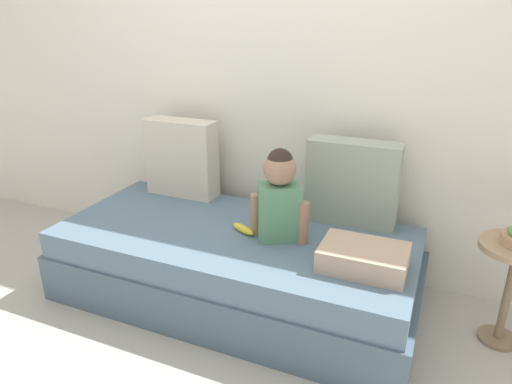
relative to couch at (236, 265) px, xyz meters
name	(u,v)px	position (x,y,z in m)	size (l,w,h in m)	color
ground_plane	(236,296)	(0.00, 0.00, -0.21)	(12.00, 12.00, 0.00)	#B2ADA3
back_wall	(276,83)	(0.00, 0.60, 0.94)	(5.22, 0.10, 2.31)	silver
couch	(236,265)	(0.00, 0.00, 0.00)	(2.02, 0.93, 0.43)	#495F70
throw_pillow_left	(182,158)	(-0.55, 0.37, 0.46)	(0.46, 0.16, 0.50)	beige
throw_pillow_right	(352,183)	(0.55, 0.37, 0.46)	(0.50, 0.16, 0.48)	#99A393
toddler	(279,195)	(0.25, 0.01, 0.47)	(0.33, 0.23, 0.50)	#568E66
banana	(243,229)	(0.05, 0.00, 0.24)	(0.17, 0.04, 0.04)	yellow
folded_blanket	(364,258)	(0.73, -0.12, 0.27)	(0.40, 0.28, 0.11)	tan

